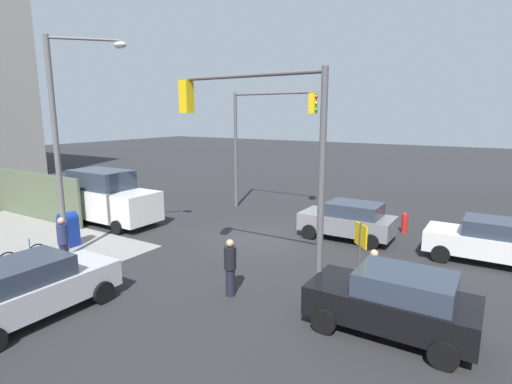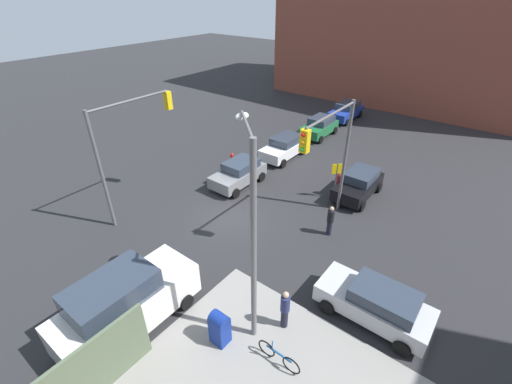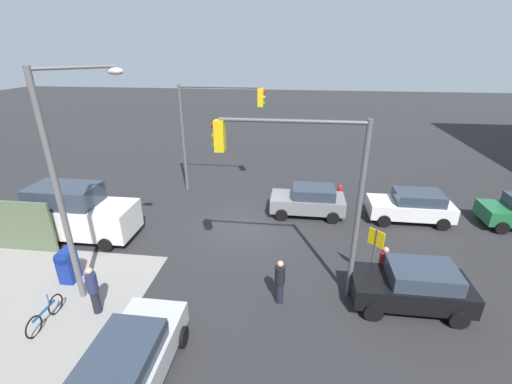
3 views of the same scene
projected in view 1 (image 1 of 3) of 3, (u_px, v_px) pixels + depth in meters
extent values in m
plane|color=#28282B|center=(263.00, 239.00, 17.28)|extent=(120.00, 120.00, 0.00)
cylinder|color=#59595B|center=(321.00, 193.00, 10.58)|extent=(0.18, 0.18, 6.50)
cylinder|color=#59595B|center=(248.00, 75.00, 11.17)|extent=(4.60, 0.12, 0.12)
cube|color=yellow|center=(186.00, 97.00, 12.47)|extent=(0.32, 0.36, 1.00)
sphere|color=red|center=(182.00, 86.00, 12.50)|extent=(0.18, 0.18, 0.18)
sphere|color=orange|center=(182.00, 97.00, 12.56)|extent=(0.18, 0.18, 0.18)
sphere|color=green|center=(182.00, 107.00, 12.62)|extent=(0.18, 0.18, 0.18)
cylinder|color=#59595B|center=(236.00, 151.00, 22.74)|extent=(0.18, 0.18, 6.50)
cylinder|color=#59595B|center=(272.00, 94.00, 20.93)|extent=(4.69, 0.12, 0.12)
cube|color=yellow|center=(313.00, 103.00, 19.81)|extent=(0.32, 0.36, 1.00)
sphere|color=red|center=(316.00, 97.00, 19.66)|extent=(0.18, 0.18, 0.18)
sphere|color=orange|center=(316.00, 103.00, 19.72)|extent=(0.18, 0.18, 0.18)
sphere|color=green|center=(316.00, 110.00, 19.78)|extent=(0.18, 0.18, 0.18)
cylinder|color=slate|center=(57.00, 151.00, 14.38)|extent=(0.20, 0.20, 8.00)
cylinder|color=slate|center=(84.00, 39.00, 13.93)|extent=(1.72, 1.82, 0.10)
ellipsoid|color=silver|center=(120.00, 45.00, 14.27)|extent=(0.56, 0.36, 0.24)
cylinder|color=#4C4C4C|center=(359.00, 264.00, 11.12)|extent=(0.08, 0.08, 2.40)
cube|color=yellow|center=(361.00, 235.00, 10.95)|extent=(0.48, 0.48, 0.64)
cube|color=navy|center=(69.00, 233.00, 16.22)|extent=(0.56, 0.64, 1.15)
cylinder|color=navy|center=(68.00, 219.00, 16.11)|extent=(0.56, 0.64, 0.56)
cylinder|color=red|center=(404.00, 224.00, 18.12)|extent=(0.26, 0.26, 0.80)
sphere|color=red|center=(405.00, 215.00, 18.04)|extent=(0.24, 0.24, 0.24)
cube|color=white|center=(488.00, 244.00, 14.45)|extent=(4.18, 1.80, 0.75)
cube|color=#2D3847|center=(500.00, 228.00, 14.15)|extent=(2.34, 1.58, 0.55)
cylinder|color=black|center=(441.00, 254.00, 14.51)|extent=(0.64, 0.22, 0.64)
cylinder|color=black|center=(447.00, 241.00, 16.01)|extent=(0.64, 0.22, 0.64)
cube|color=#B7BABF|center=(32.00, 292.00, 10.55)|extent=(1.80, 4.35, 0.75)
cube|color=#2D3847|center=(16.00, 273.00, 10.13)|extent=(1.58, 2.44, 0.55)
cylinder|color=black|center=(65.00, 279.00, 12.32)|extent=(0.22, 0.64, 0.64)
cylinder|color=black|center=(103.00, 292.00, 11.38)|extent=(0.22, 0.64, 0.64)
cube|color=black|center=(390.00, 306.00, 9.79)|extent=(3.96, 1.80, 0.75)
cube|color=#2D3847|center=(405.00, 284.00, 9.50)|extent=(2.22, 1.58, 0.55)
cylinder|color=black|center=(324.00, 321.00, 9.81)|extent=(0.64, 0.22, 0.64)
cylinder|color=black|center=(349.00, 293.00, 11.31)|extent=(0.64, 0.22, 0.64)
cylinder|color=black|center=(444.00, 355.00, 8.41)|extent=(0.64, 0.22, 0.64)
cylinder|color=black|center=(453.00, 319.00, 9.91)|extent=(0.64, 0.22, 0.64)
cube|color=slate|center=(347.00, 223.00, 17.22)|extent=(3.92, 1.80, 0.75)
cube|color=#2D3847|center=(354.00, 209.00, 16.94)|extent=(2.19, 1.58, 0.55)
cylinder|color=black|center=(309.00, 232.00, 17.23)|extent=(0.64, 0.22, 0.64)
cylinder|color=black|center=(325.00, 222.00, 18.73)|extent=(0.64, 0.22, 0.64)
cylinder|color=black|center=(371.00, 242.00, 15.85)|extent=(0.64, 0.22, 0.64)
cylinder|color=black|center=(383.00, 231.00, 17.35)|extent=(0.64, 0.22, 0.64)
cube|color=white|center=(109.00, 203.00, 19.61)|extent=(5.40, 2.10, 1.40)
cube|color=#2D3847|center=(101.00, 179.00, 19.61)|extent=(3.02, 1.85, 0.90)
cylinder|color=black|center=(152.00, 217.00, 19.67)|extent=(0.64, 0.22, 0.64)
cylinder|color=black|center=(117.00, 227.00, 17.91)|extent=(0.64, 0.22, 0.64)
cylinder|color=black|center=(104.00, 208.00, 21.57)|extent=(0.64, 0.22, 0.64)
cylinder|color=black|center=(68.00, 216.00, 19.82)|extent=(0.64, 0.22, 0.64)
cylinder|color=maroon|center=(373.00, 269.00, 10.89)|extent=(0.36, 0.36, 0.66)
sphere|color=tan|center=(374.00, 254.00, 10.81)|extent=(0.23, 0.23, 0.23)
cylinder|color=#1E1E2D|center=(372.00, 294.00, 11.03)|extent=(0.28, 0.28, 0.83)
cylinder|color=navy|center=(62.00, 234.00, 13.80)|extent=(0.36, 0.36, 0.70)
sphere|color=tan|center=(61.00, 221.00, 13.71)|extent=(0.24, 0.24, 0.24)
cylinder|color=#1E1E2D|center=(64.00, 256.00, 13.96)|extent=(0.28, 0.28, 0.89)
cylinder|color=black|center=(230.00, 258.00, 11.69)|extent=(0.36, 0.36, 0.67)
sphere|color=tan|center=(230.00, 243.00, 11.60)|extent=(0.23, 0.23, 0.23)
cylinder|color=#1E1E2D|center=(230.00, 282.00, 11.83)|extent=(0.28, 0.28, 0.84)
torus|color=black|center=(7.00, 262.00, 13.69)|extent=(0.05, 0.71, 0.71)
torus|color=black|center=(37.00, 253.00, 14.55)|extent=(0.05, 0.71, 0.71)
cube|color=#1E5999|center=(22.00, 253.00, 14.09)|extent=(0.04, 1.04, 0.08)
cylinder|color=#1E5999|center=(29.00, 244.00, 14.27)|extent=(0.04, 0.04, 0.40)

